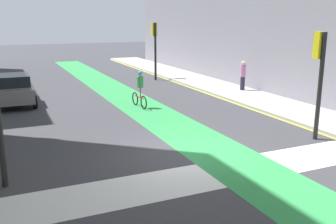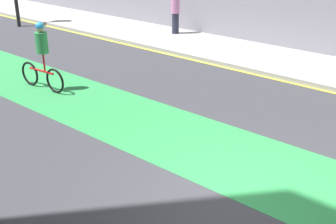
{
  "view_description": "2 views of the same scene",
  "coord_description": "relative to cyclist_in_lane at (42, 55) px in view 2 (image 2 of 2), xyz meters",
  "views": [
    {
      "loc": [
        -5.2,
        -10.73,
        4.35
      ],
      "look_at": [
        0.25,
        1.52,
        1.05
      ],
      "focal_mm": 40.51,
      "sensor_mm": 36.0,
      "label": 1
    },
    {
      "loc": [
        -5.2,
        -3.0,
        4.1
      ],
      "look_at": [
        0.34,
        1.8,
        0.98
      ],
      "focal_mm": 46.64,
      "sensor_mm": 36.0,
      "label": 2
    }
  ],
  "objects": [
    {
      "name": "pedestrian_sidewalk_right_b",
      "position": [
        7.07,
        1.3,
        0.08
      ],
      "size": [
        0.34,
        0.34,
        1.76
      ],
      "color": "#262638",
      "rests_on": "sidewalk_right"
    },
    {
      "name": "bike_lane_paint",
      "position": [
        0.13,
        -6.87,
        -0.97
      ],
      "size": [
        2.4,
        60.0,
        0.01
      ],
      "primitive_type": "cube",
      "color": "#2D8C47",
      "rests_on": "ground_plane"
    },
    {
      "name": "ground_plane",
      "position": [
        -1.08,
        -6.87,
        -0.97
      ],
      "size": [
        120.0,
        120.0,
        0.0
      ],
      "primitive_type": "plane",
      "color": "#38383D"
    },
    {
      "name": "cyclist_in_lane",
      "position": [
        0.0,
        0.0,
        0.0
      ],
      "size": [
        0.32,
        1.73,
        1.86
      ],
      "color": "black",
      "rests_on": "ground_plane"
    }
  ]
}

